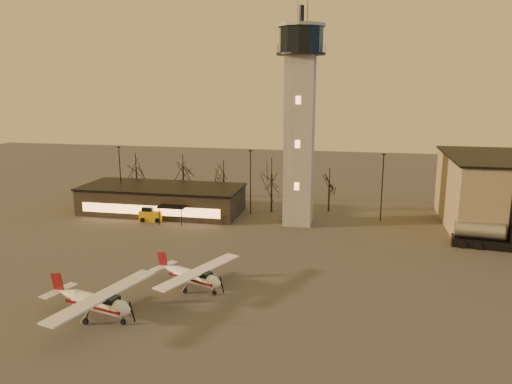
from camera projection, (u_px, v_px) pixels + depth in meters
ground at (257, 314)px, 44.91m from camera, size 220.00×220.00×0.00m
control_tower at (300, 112)px, 70.06m from camera, size 6.80×6.80×32.60m
terminal at (162, 199)px, 79.38m from camera, size 25.40×12.20×4.30m
light_poles at (303, 186)px, 73.28m from camera, size 58.50×12.25×10.14m
tree_row at (224, 170)px, 83.78m from camera, size 37.20×9.20×8.80m
cessna_front at (197, 280)px, 49.86m from camera, size 9.14×11.05×3.14m
cessna_rear at (101, 306)px, 43.72m from camera, size 10.01×12.46×3.45m
fuel_truck at (489, 238)px, 62.58m from camera, size 8.96×3.74×3.23m
service_cart at (151, 215)px, 74.86m from camera, size 3.53×2.41×2.14m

